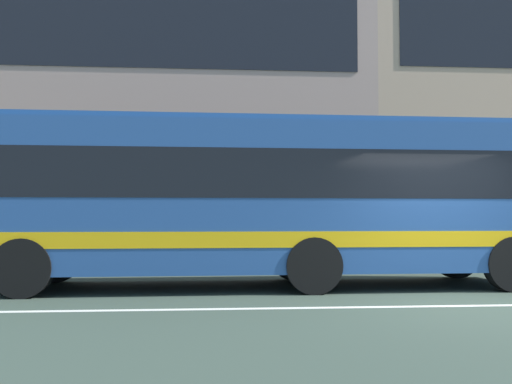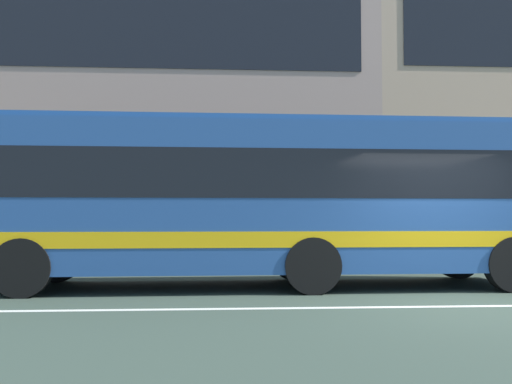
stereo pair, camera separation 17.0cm
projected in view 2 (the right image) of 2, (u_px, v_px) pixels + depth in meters
ground_plane at (473, 306)px, 8.70m from camera, size 160.00×160.00×0.00m
lane_centre_line at (473, 306)px, 8.70m from camera, size 60.00×0.16×0.01m
apartment_block_left at (136, 92)px, 24.34m from camera, size 18.29×10.21×13.25m
transit_bus at (269, 196)px, 11.21m from camera, size 10.66×2.74×3.19m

